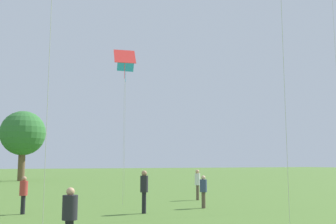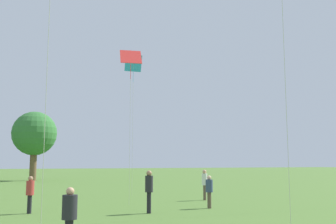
{
  "view_description": "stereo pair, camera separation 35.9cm",
  "coord_description": "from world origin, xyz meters",
  "px_view_note": "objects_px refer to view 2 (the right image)",
  "views": [
    {
      "loc": [
        -4.61,
        -3.43,
        2.2
      ],
      "look_at": [
        0.18,
        6.46,
        3.62
      ],
      "focal_mm": 42.0,
      "sensor_mm": 36.0,
      "label": 1
    },
    {
      "loc": [
        -4.28,
        -3.58,
        2.2
      ],
      "look_at": [
        0.18,
        6.46,
        3.62
      ],
      "focal_mm": 42.0,
      "sensor_mm": 36.0,
      "label": 2
    }
  ],
  "objects_px": {
    "person_standing_6": "(30,191)",
    "distant_tree_0": "(34,134)",
    "person_standing_0": "(209,189)",
    "person_standing_5": "(69,213)",
    "person_standing_4": "(149,187)",
    "kite_3": "(131,59)",
    "kite_2": "(133,66)",
    "person_standing_2": "(205,182)"
  },
  "relations": [
    {
      "from": "person_standing_4",
      "to": "distant_tree_0",
      "type": "relative_size",
      "value": 0.22
    },
    {
      "from": "person_standing_5",
      "to": "kite_3",
      "type": "height_order",
      "value": "kite_3"
    },
    {
      "from": "person_standing_6",
      "to": "person_standing_5",
      "type": "bearing_deg",
      "value": -92.48
    },
    {
      "from": "person_standing_2",
      "to": "distant_tree_0",
      "type": "relative_size",
      "value": 0.21
    },
    {
      "from": "person_standing_2",
      "to": "kite_3",
      "type": "distance_m",
      "value": 8.4
    },
    {
      "from": "person_standing_5",
      "to": "person_standing_0",
      "type": "bearing_deg",
      "value": 162.48
    },
    {
      "from": "person_standing_4",
      "to": "distant_tree_0",
      "type": "distance_m",
      "value": 35.73
    },
    {
      "from": "kite_2",
      "to": "person_standing_6",
      "type": "bearing_deg",
      "value": 96.46
    },
    {
      "from": "kite_2",
      "to": "kite_3",
      "type": "distance_m",
      "value": 6.02
    },
    {
      "from": "person_standing_0",
      "to": "kite_3",
      "type": "relative_size",
      "value": 0.19
    },
    {
      "from": "person_standing_2",
      "to": "distant_tree_0",
      "type": "height_order",
      "value": "distant_tree_0"
    },
    {
      "from": "person_standing_2",
      "to": "person_standing_4",
      "type": "bearing_deg",
      "value": -21.61
    },
    {
      "from": "person_standing_0",
      "to": "kite_3",
      "type": "bearing_deg",
      "value": 156.13
    },
    {
      "from": "person_standing_6",
      "to": "kite_2",
      "type": "height_order",
      "value": "kite_2"
    },
    {
      "from": "person_standing_5",
      "to": "kite_3",
      "type": "relative_size",
      "value": 0.19
    },
    {
      "from": "person_standing_6",
      "to": "kite_3",
      "type": "relative_size",
      "value": 0.19
    },
    {
      "from": "person_standing_4",
      "to": "person_standing_5",
      "type": "bearing_deg",
      "value": -167.26
    },
    {
      "from": "person_standing_4",
      "to": "person_standing_5",
      "type": "height_order",
      "value": "person_standing_4"
    },
    {
      "from": "person_standing_0",
      "to": "distant_tree_0",
      "type": "distance_m",
      "value": 35.5
    },
    {
      "from": "person_standing_4",
      "to": "kite_3",
      "type": "bearing_deg",
      "value": 44.95
    },
    {
      "from": "person_standing_0",
      "to": "person_standing_5",
      "type": "relative_size",
      "value": 1.0
    },
    {
      "from": "person_standing_0",
      "to": "person_standing_4",
      "type": "height_order",
      "value": "person_standing_4"
    },
    {
      "from": "distant_tree_0",
      "to": "kite_2",
      "type": "bearing_deg",
      "value": -81.22
    },
    {
      "from": "kite_2",
      "to": "person_standing_4",
      "type": "bearing_deg",
      "value": 127.29
    },
    {
      "from": "person_standing_2",
      "to": "distant_tree_0",
      "type": "bearing_deg",
      "value": -138.69
    },
    {
      "from": "person_standing_5",
      "to": "distant_tree_0",
      "type": "relative_size",
      "value": 0.18
    },
    {
      "from": "person_standing_4",
      "to": "kite_2",
      "type": "height_order",
      "value": "kite_2"
    },
    {
      "from": "person_standing_0",
      "to": "person_standing_6",
      "type": "relative_size",
      "value": 0.98
    },
    {
      "from": "person_standing_0",
      "to": "person_standing_2",
      "type": "xyz_separation_m",
      "value": [
        1.84,
        3.75,
        0.15
      ]
    },
    {
      "from": "person_standing_0",
      "to": "person_standing_5",
      "type": "height_order",
      "value": "person_standing_5"
    },
    {
      "from": "person_standing_0",
      "to": "person_standing_6",
      "type": "height_order",
      "value": "person_standing_6"
    },
    {
      "from": "person_standing_2",
      "to": "kite_2",
      "type": "bearing_deg",
      "value": -120.21
    },
    {
      "from": "person_standing_4",
      "to": "person_standing_6",
      "type": "bearing_deg",
      "value": 116.31
    },
    {
      "from": "person_standing_5",
      "to": "person_standing_6",
      "type": "xyz_separation_m",
      "value": [
        -0.28,
        8.12,
        0.03
      ]
    },
    {
      "from": "person_standing_0",
      "to": "person_standing_6",
      "type": "bearing_deg",
      "value": -169.81
    },
    {
      "from": "kite_2",
      "to": "person_standing_2",
      "type": "bearing_deg",
      "value": 172.6
    },
    {
      "from": "person_standing_0",
      "to": "distant_tree_0",
      "type": "relative_size",
      "value": 0.18
    },
    {
      "from": "person_standing_4",
      "to": "kite_3",
      "type": "distance_m",
      "value": 7.63
    },
    {
      "from": "kite_2",
      "to": "person_standing_0",
      "type": "bearing_deg",
      "value": 148.61
    },
    {
      "from": "distant_tree_0",
      "to": "person_standing_4",
      "type": "bearing_deg",
      "value": -87.19
    },
    {
      "from": "person_standing_6",
      "to": "distant_tree_0",
      "type": "distance_m",
      "value": 33.83
    },
    {
      "from": "person_standing_0",
      "to": "kite_2",
      "type": "height_order",
      "value": "kite_2"
    }
  ]
}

